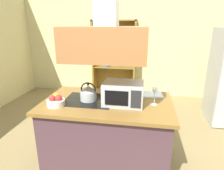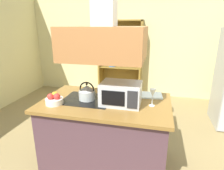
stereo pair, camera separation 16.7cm
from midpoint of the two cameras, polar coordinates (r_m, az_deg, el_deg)
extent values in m
cube|color=beige|center=(5.05, 6.42, 12.33)|extent=(6.00, 0.12, 2.70)
cube|color=#4C333C|center=(2.59, -3.25, -14.48)|extent=(1.49, 0.87, 0.86)
cube|color=brown|center=(2.39, -3.44, -5.28)|extent=(1.57, 0.95, 0.04)
cube|color=black|center=(2.44, -8.85, -4.40)|extent=(0.60, 0.48, 0.00)
cube|color=#A26737|center=(2.21, -3.79, 12.15)|extent=(0.90, 0.70, 0.36)
cube|color=olive|center=(5.02, -6.19, 7.67)|extent=(0.04, 0.40, 1.89)
cube|color=olive|center=(4.85, 5.72, 7.32)|extent=(0.04, 0.40, 1.89)
cube|color=olive|center=(4.83, -0.36, 18.49)|extent=(1.07, 0.40, 0.03)
cube|color=olive|center=(5.15, -0.32, -2.46)|extent=(1.07, 0.40, 0.08)
cube|color=olive|center=(5.09, 0.04, 7.91)|extent=(1.07, 0.02, 1.89)
cube|color=olive|center=(4.95, -0.33, 5.38)|extent=(0.99, 0.36, 0.02)
cube|color=olive|center=(4.87, -0.34, 10.84)|extent=(0.99, 0.36, 0.02)
cylinder|color=#3764A2|center=(4.93, -2.65, 5.75)|extent=(0.18, 0.18, 0.05)
cylinder|color=#3466AA|center=(4.92, -2.66, 6.27)|extent=(0.17, 0.17, 0.05)
cylinder|color=#3964A5|center=(4.91, -2.67, 6.78)|extent=(0.16, 0.16, 0.05)
cylinder|color=silver|center=(4.80, 1.11, 11.60)|extent=(0.01, 0.01, 0.12)
cone|color=silver|center=(4.79, 1.12, 12.79)|extent=(0.07, 0.07, 0.08)
cylinder|color=silver|center=(4.78, 3.19, 11.55)|extent=(0.01, 0.01, 0.12)
cone|color=silver|center=(4.77, 3.21, 12.75)|extent=(0.07, 0.07, 0.08)
cylinder|color=#B7C0BD|center=(2.42, -8.92, -3.13)|extent=(0.21, 0.21, 0.11)
cone|color=#B7C0C2|center=(2.39, -9.02, -1.06)|extent=(0.19, 0.19, 0.07)
sphere|color=black|center=(2.37, -9.08, 0.11)|extent=(0.03, 0.03, 0.03)
torus|color=black|center=(2.39, -9.00, -1.41)|extent=(0.19, 0.02, 0.19)
cube|color=white|center=(2.61, 9.06, -2.71)|extent=(0.36, 0.27, 0.02)
cube|color=#B7BABF|center=(2.27, 1.22, -2.42)|extent=(0.46, 0.34, 0.26)
cube|color=black|center=(2.12, -0.96, -3.92)|extent=(0.26, 0.01, 0.17)
cube|color=#262628|center=(2.09, 4.77, -4.27)|extent=(0.11, 0.01, 0.20)
cylinder|color=silver|center=(2.31, 10.21, -5.70)|extent=(0.06, 0.06, 0.01)
cylinder|color=silver|center=(2.29, 10.29, -4.37)|extent=(0.01, 0.01, 0.11)
cone|color=silver|center=(2.26, 10.42, -2.01)|extent=(0.08, 0.08, 0.09)
cylinder|color=silver|center=(2.36, -18.13, -4.97)|extent=(0.21, 0.21, 0.07)
sphere|color=red|center=(2.32, -17.48, -3.65)|extent=(0.08, 0.08, 0.08)
sphere|color=yellow|center=(2.38, -18.09, -3.14)|extent=(0.07, 0.07, 0.07)
sphere|color=red|center=(2.33, -19.25, -3.69)|extent=(0.07, 0.07, 0.07)
camera|label=1|loc=(0.08, -91.80, -0.57)|focal=31.09mm
camera|label=2|loc=(0.08, 88.20, 0.57)|focal=31.09mm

